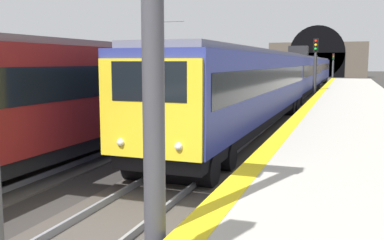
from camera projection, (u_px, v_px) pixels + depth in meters
platform_right_edge_strip at (220, 201)px, 6.89m from camera, size 112.00×0.50×0.01m
train_main_approaching at (297, 74)px, 39.20m from camera, size 62.71×2.99×4.68m
train_adjacent_platform at (224, 76)px, 31.81m from camera, size 56.80×3.12×3.91m
railway_signal_mid at (315, 64)px, 33.86m from camera, size 0.39×0.38×5.05m
railway_signal_far at (333, 64)px, 74.29m from camera, size 0.39×0.38×4.70m
tunnel_portal at (317, 60)px, 94.11m from camera, size 2.34×20.61×11.54m
catenary_mast_near at (162, 55)px, 39.84m from camera, size 0.22×2.27×7.46m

